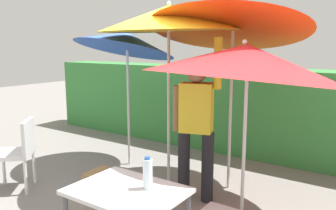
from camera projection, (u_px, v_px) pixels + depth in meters
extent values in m
plane|color=gray|center=(153.00, 202.00, 3.97)|extent=(24.00, 24.00, 0.00)
cube|color=#38843D|center=(238.00, 110.00, 5.80)|extent=(8.00, 0.70, 1.42)
cylinder|color=silver|center=(169.00, 111.00, 4.28)|extent=(0.04, 0.04, 1.96)
cone|color=yellow|center=(169.00, 18.00, 4.08)|extent=(1.73, 1.73, 0.35)
sphere|color=silver|center=(169.00, 3.00, 4.05)|extent=(0.05, 0.05, 0.05)
cylinder|color=silver|center=(244.00, 151.00, 3.50)|extent=(0.04, 0.04, 1.45)
cone|color=red|center=(246.00, 62.00, 3.36)|extent=(2.05, 2.05, 0.68)
sphere|color=silver|center=(245.00, 42.00, 3.34)|extent=(0.05, 0.05, 0.05)
cylinder|color=silver|center=(230.00, 112.00, 4.21)|extent=(0.04, 0.04, 1.97)
cone|color=#EA5919|center=(230.00, 16.00, 4.03)|extent=(1.95, 1.92, 0.90)
sphere|color=silver|center=(227.00, 1.00, 4.01)|extent=(0.05, 0.05, 0.05)
cylinder|color=silver|center=(128.00, 109.00, 5.10)|extent=(0.04, 0.04, 1.73)
cone|color=blue|center=(126.00, 41.00, 4.95)|extent=(1.49, 1.48, 0.65)
sphere|color=silver|center=(124.00, 31.00, 4.95)|extent=(0.05, 0.05, 0.05)
cylinder|color=black|center=(207.00, 167.00, 3.94)|extent=(0.14, 0.14, 0.82)
cylinder|color=black|center=(184.00, 165.00, 4.02)|extent=(0.14, 0.14, 0.82)
cube|color=yellow|center=(196.00, 108.00, 3.86)|extent=(0.41, 0.32, 0.56)
sphere|color=#8C6647|center=(197.00, 73.00, 3.79)|extent=(0.22, 0.22, 0.22)
cylinder|color=yellow|center=(218.00, 63.00, 3.71)|extent=(0.11, 0.11, 0.56)
cylinder|color=#8C6647|center=(177.00, 108.00, 3.93)|extent=(0.11, 0.11, 0.52)
cylinder|color=silver|center=(4.00, 168.00, 4.46)|extent=(0.04, 0.04, 0.44)
cylinder|color=silver|center=(34.00, 167.00, 4.50)|extent=(0.04, 0.04, 0.44)
cylinder|color=silver|center=(26.00, 178.00, 4.13)|extent=(0.04, 0.04, 0.44)
cube|color=silver|center=(13.00, 154.00, 4.25)|extent=(0.62, 0.62, 0.05)
cube|color=silver|center=(28.00, 136.00, 4.23)|extent=(0.32, 0.36, 0.40)
cube|color=#9E7A4C|center=(107.00, 186.00, 4.02)|extent=(0.45, 0.36, 0.33)
cube|color=silver|center=(127.00, 191.00, 2.46)|extent=(0.80, 0.60, 0.03)
cylinder|color=silver|center=(148.00, 174.00, 2.45)|extent=(0.07, 0.07, 0.22)
cylinder|color=#2D60B7|center=(147.00, 158.00, 2.43)|extent=(0.04, 0.04, 0.02)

